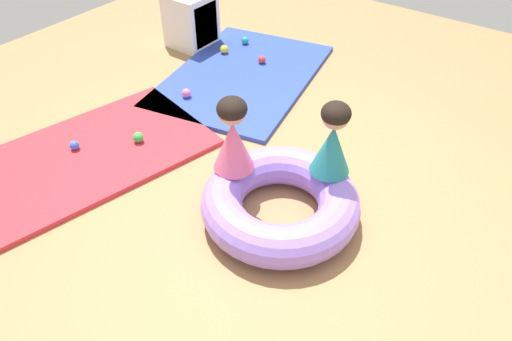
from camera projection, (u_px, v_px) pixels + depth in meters
name	position (u px, v px, depth m)	size (l,w,h in m)	color
ground_plane	(285.00, 217.00, 3.27)	(8.00, 8.00, 0.00)	#9E7549
gym_mat_near_right	(243.00, 76.00, 4.74)	(1.87, 1.28, 0.04)	#2D47B7
gym_mat_center_rear	(90.00, 154.00, 3.77)	(1.81, 1.11, 0.04)	red
inflatable_cushion	(280.00, 202.00, 3.19)	(1.06, 1.06, 0.28)	#9975EA
child_in_teal	(333.00, 139.00, 3.07)	(0.36, 0.36, 0.53)	teal
child_in_pink	(233.00, 135.00, 3.09)	(0.32, 0.32, 0.54)	#E5608E
play_ball_red	(262.00, 60.00, 4.87)	(0.08, 0.08, 0.08)	red
play_ball_blue	(74.00, 145.00, 3.77)	(0.07, 0.07, 0.07)	blue
play_ball_teal	(245.00, 40.00, 5.21)	(0.08, 0.08, 0.08)	teal
play_ball_yellow	(224.00, 49.00, 5.04)	(0.09, 0.09, 0.09)	yellow
play_ball_green	(138.00, 137.00, 3.84)	(0.08, 0.08, 0.08)	green
play_ball_pink	(186.00, 93.00, 4.36)	(0.08, 0.08, 0.08)	pink
storage_cube	(193.00, 21.00, 5.12)	(0.44, 0.44, 0.56)	silver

